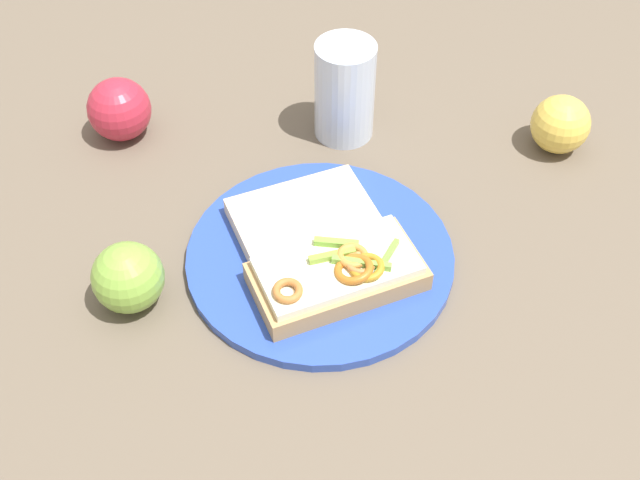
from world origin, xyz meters
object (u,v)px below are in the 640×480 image
object	(u,v)px
sandwich	(338,273)
apple_0	(560,124)
bread_slice_side	(304,218)
apple_1	(128,277)
plate	(320,257)
apple_2	(119,109)
drinking_glass	(345,91)

from	to	relation	value
sandwich	apple_0	bearing A→B (deg)	-162.38
apple_0	bread_slice_side	bearing A→B (deg)	-106.85
bread_slice_side	apple_0	distance (m)	0.33
sandwich	apple_1	distance (m)	0.20
plate	bread_slice_side	size ratio (longest dim) A/B	1.91
apple_0	apple_1	world-z (taller)	apple_1
plate	apple_2	size ratio (longest dim) A/B	3.70
plate	sandwich	distance (m)	0.05
sandwich	apple_1	size ratio (longest dim) A/B	2.63
plate	apple_0	size ratio (longest dim) A/B	4.03
bread_slice_side	apple_0	size ratio (longest dim) A/B	2.12
apple_2	plate	bearing A→B (deg)	7.42
drinking_glass	plate	bearing A→B (deg)	-49.74
apple_2	sandwich	bearing A→B (deg)	4.18
bread_slice_side	drinking_glass	xyz separation A→B (m)	(-0.09, 0.15, 0.04)
plate	bread_slice_side	xyz separation A→B (m)	(-0.04, 0.01, 0.02)
plate	apple_0	bearing A→B (deg)	80.82
bread_slice_side	drinking_glass	size ratio (longest dim) A/B	1.20
plate	apple_1	world-z (taller)	apple_1
apple_0	apple_1	xyz separation A→B (m)	(-0.14, -0.50, 0.00)
sandwich	plate	bearing A→B (deg)	-89.35
plate	drinking_glass	distance (m)	0.22
drinking_glass	apple_2	bearing A→B (deg)	-130.80
bread_slice_side	apple_2	xyz separation A→B (m)	(-0.27, -0.05, 0.02)
apple_2	apple_1	bearing A→B (deg)	-30.71
plate	apple_1	xyz separation A→B (m)	(-0.08, -0.17, 0.03)
plate	apple_0	xyz separation A→B (m)	(0.05, 0.33, 0.03)
apple_2	drinking_glass	bearing A→B (deg)	49.20
plate	apple_2	bearing A→B (deg)	-172.58
drinking_glass	sandwich	bearing A→B (deg)	-44.36
plate	sandwich	size ratio (longest dim) A/B	1.49
apple_0	drinking_glass	size ratio (longest dim) A/B	0.57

